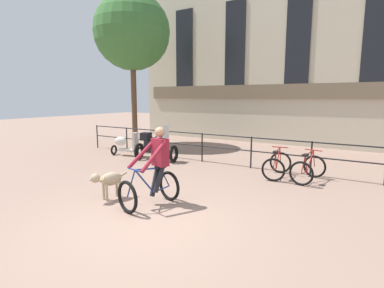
% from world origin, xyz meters
% --- Properties ---
extents(ground_plane, '(60.00, 60.00, 0.00)m').
position_xyz_m(ground_plane, '(0.00, 0.00, 0.00)').
color(ground_plane, '#8E7060').
extents(canal_railing, '(15.05, 0.05, 1.05)m').
position_xyz_m(canal_railing, '(-0.00, 5.20, 0.71)').
color(canal_railing, black).
rests_on(canal_railing, ground_plane).
extents(building_facade, '(18.00, 0.72, 8.65)m').
position_xyz_m(building_facade, '(0.00, 10.99, 4.30)').
color(building_facade, '#BCB299').
rests_on(building_facade, ground_plane).
extents(cyclist_with_bike, '(0.93, 1.29, 1.70)m').
position_xyz_m(cyclist_with_bike, '(-0.50, 0.82, 0.76)').
color(cyclist_with_bike, black).
rests_on(cyclist_with_bike, ground_plane).
extents(dog, '(0.41, 0.91, 0.66)m').
position_xyz_m(dog, '(-1.61, 0.53, 0.47)').
color(dog, tan).
rests_on(dog, ground_plane).
extents(parked_motorcycle, '(1.65, 0.87, 1.35)m').
position_xyz_m(parked_motorcycle, '(-3.40, 4.42, 0.56)').
color(parked_motorcycle, black).
rests_on(parked_motorcycle, ground_plane).
extents(parked_bicycle_near_lamp, '(0.76, 1.17, 0.86)m').
position_xyz_m(parked_bicycle_near_lamp, '(1.06, 4.54, 0.36)').
color(parked_bicycle_near_lamp, black).
rests_on(parked_bicycle_near_lamp, ground_plane).
extents(parked_bicycle_mid_left, '(0.80, 1.19, 0.86)m').
position_xyz_m(parked_bicycle_mid_left, '(1.93, 4.54, 0.36)').
color(parked_bicycle_mid_left, black).
rests_on(parked_bicycle_mid_left, ground_plane).
extents(parked_scooter, '(1.34, 0.66, 0.96)m').
position_xyz_m(parked_scooter, '(-5.04, 4.52, 0.46)').
color(parked_scooter, black).
rests_on(parked_scooter, ground_plane).
extents(tree_canalside_left, '(3.59, 3.59, 7.18)m').
position_xyz_m(tree_canalside_left, '(-6.76, 6.93, 5.36)').
color(tree_canalside_left, brown).
rests_on(tree_canalside_left, ground_plane).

